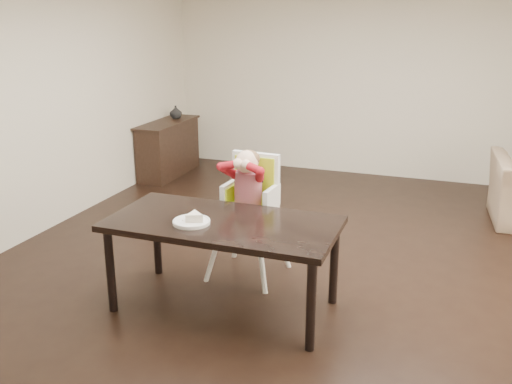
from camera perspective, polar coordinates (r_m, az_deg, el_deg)
ground at (r=5.40m, az=5.25°, el=-7.83°), size 7.00×7.00×0.00m
room_walls at (r=4.89m, az=5.87°, el=12.17°), size 6.02×7.02×2.71m
dining_table at (r=4.50m, az=-3.31°, el=-3.83°), size 1.80×0.90×0.75m
high_chair at (r=5.03m, az=-0.67°, el=0.45°), size 0.52×0.52×1.17m
plate at (r=4.43m, az=-6.36°, el=-2.79°), size 0.30×0.30×0.08m
sideboard at (r=8.44m, az=-8.76°, el=4.35°), size 0.44×1.26×0.79m
vase at (r=8.58m, az=-8.02°, el=7.90°), size 0.21×0.22×0.18m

